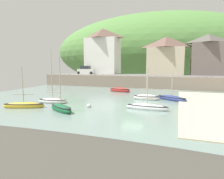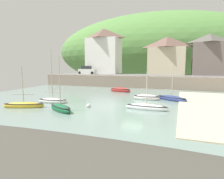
{
  "view_description": "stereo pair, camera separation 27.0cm",
  "coord_description": "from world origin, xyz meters",
  "px_view_note": "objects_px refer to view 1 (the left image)",
  "views": [
    {
      "loc": [
        4.89,
        -21.42,
        4.66
      ],
      "look_at": [
        -3.51,
        2.84,
        1.34
      ],
      "focal_mm": 31.04,
      "sensor_mm": 36.0,
      "label": 1
    },
    {
      "loc": [
        5.15,
        -21.33,
        4.66
      ],
      "look_at": [
        -3.51,
        2.84,
        1.34
      ],
      "focal_mm": 31.04,
      "sensor_mm": 36.0,
      "label": 2
    }
  ],
  "objects_px": {
    "sailboat_far_left": "(172,98)",
    "motorboat_with_cabin": "(61,108)",
    "sailboat_tall_mast": "(120,90)",
    "sailboat_white_hull": "(24,105)",
    "mooring_buoy": "(89,106)",
    "waterfront_building_centre": "(166,55)",
    "waterfront_building_left": "(103,51)",
    "fishing_boat_green": "(146,97)",
    "waterfront_building_right": "(208,54)",
    "parked_car_near_slipway": "(86,71)",
    "dinghy_open_wooden": "(53,101)",
    "rowboat_small_beached": "(147,107)"
  },
  "relations": [
    {
      "from": "sailboat_far_left",
      "to": "motorboat_with_cabin",
      "type": "relative_size",
      "value": 0.9
    },
    {
      "from": "sailboat_tall_mast",
      "to": "sailboat_far_left",
      "type": "distance_m",
      "value": 10.34
    },
    {
      "from": "sailboat_white_hull",
      "to": "mooring_buoy",
      "type": "bearing_deg",
      "value": 0.14
    },
    {
      "from": "waterfront_building_centre",
      "to": "motorboat_with_cabin",
      "type": "xyz_separation_m",
      "value": [
        -8.02,
        -30.3,
        -6.47
      ]
    },
    {
      "from": "waterfront_building_left",
      "to": "motorboat_with_cabin",
      "type": "xyz_separation_m",
      "value": [
        7.54,
        -30.3,
        -7.82
      ]
    },
    {
      "from": "waterfront_building_left",
      "to": "fishing_boat_green",
      "type": "height_order",
      "value": "waterfront_building_left"
    },
    {
      "from": "waterfront_building_left",
      "to": "waterfront_building_right",
      "type": "distance_m",
      "value": 24.3
    },
    {
      "from": "sailboat_far_left",
      "to": "fishing_boat_green",
      "type": "bearing_deg",
      "value": -140.61
    },
    {
      "from": "fishing_boat_green",
      "to": "parked_car_near_slipway",
      "type": "bearing_deg",
      "value": 131.86
    },
    {
      "from": "dinghy_open_wooden",
      "to": "parked_car_near_slipway",
      "type": "bearing_deg",
      "value": 99.44
    },
    {
      "from": "sailboat_tall_mast",
      "to": "sailboat_far_left",
      "type": "xyz_separation_m",
      "value": [
        8.76,
        -5.48,
        -0.02
      ]
    },
    {
      "from": "mooring_buoy",
      "to": "motorboat_with_cabin",
      "type": "bearing_deg",
      "value": -126.05
    },
    {
      "from": "dinghy_open_wooden",
      "to": "fishing_boat_green",
      "type": "height_order",
      "value": "dinghy_open_wooden"
    },
    {
      "from": "waterfront_building_centre",
      "to": "fishing_boat_green",
      "type": "xyz_separation_m",
      "value": [
        -0.93,
        -20.98,
        -6.49
      ]
    },
    {
      "from": "parked_car_near_slipway",
      "to": "dinghy_open_wooden",
      "type": "bearing_deg",
      "value": -74.93
    },
    {
      "from": "waterfront_building_left",
      "to": "waterfront_building_centre",
      "type": "distance_m",
      "value": 15.62
    },
    {
      "from": "sailboat_tall_mast",
      "to": "rowboat_small_beached",
      "type": "distance_m",
      "value": 13.57
    },
    {
      "from": "sailboat_tall_mast",
      "to": "parked_car_near_slipway",
      "type": "distance_m",
      "value": 15.87
    },
    {
      "from": "waterfront_building_left",
      "to": "dinghy_open_wooden",
      "type": "distance_m",
      "value": 28.34
    },
    {
      "from": "waterfront_building_centre",
      "to": "dinghy_open_wooden",
      "type": "distance_m",
      "value": 29.97
    },
    {
      "from": "dinghy_open_wooden",
      "to": "mooring_buoy",
      "type": "xyz_separation_m",
      "value": [
        5.32,
        -0.83,
        -0.13
      ]
    },
    {
      "from": "sailboat_far_left",
      "to": "parked_car_near_slipway",
      "type": "xyz_separation_m",
      "value": [
        -20.39,
        15.88,
        2.93
      ]
    },
    {
      "from": "mooring_buoy",
      "to": "waterfront_building_right",
      "type": "bearing_deg",
      "value": 61.82
    },
    {
      "from": "sailboat_far_left",
      "to": "rowboat_small_beached",
      "type": "relative_size",
      "value": 1.14
    },
    {
      "from": "waterfront_building_right",
      "to": "mooring_buoy",
      "type": "bearing_deg",
      "value": -118.18
    },
    {
      "from": "sailboat_white_hull",
      "to": "rowboat_small_beached",
      "type": "bearing_deg",
      "value": -5.57
    },
    {
      "from": "fishing_boat_green",
      "to": "motorboat_with_cabin",
      "type": "xyz_separation_m",
      "value": [
        -7.09,
        -9.32,
        0.02
      ]
    },
    {
      "from": "waterfront_building_right",
      "to": "dinghy_open_wooden",
      "type": "bearing_deg",
      "value": -126.86
    },
    {
      "from": "dinghy_open_wooden",
      "to": "fishing_boat_green",
      "type": "relative_size",
      "value": 1.62
    },
    {
      "from": "rowboat_small_beached",
      "to": "waterfront_building_right",
      "type": "bearing_deg",
      "value": 74.3
    },
    {
      "from": "waterfront_building_left",
      "to": "sailboat_far_left",
      "type": "bearing_deg",
      "value": -48.82
    },
    {
      "from": "waterfront_building_centre",
      "to": "dinghy_open_wooden",
      "type": "relative_size",
      "value": 1.31
    },
    {
      "from": "waterfront_building_right",
      "to": "sailboat_white_hull",
      "type": "relative_size",
      "value": 1.89
    },
    {
      "from": "rowboat_small_beached",
      "to": "mooring_buoy",
      "type": "distance_m",
      "value": 6.3
    },
    {
      "from": "sailboat_white_hull",
      "to": "rowboat_small_beached",
      "type": "height_order",
      "value": "sailboat_white_hull"
    },
    {
      "from": "sailboat_tall_mast",
      "to": "rowboat_small_beached",
      "type": "bearing_deg",
      "value": -51.89
    },
    {
      "from": "rowboat_small_beached",
      "to": "sailboat_white_hull",
      "type": "bearing_deg",
      "value": -162.62
    },
    {
      "from": "waterfront_building_right",
      "to": "waterfront_building_left",
      "type": "bearing_deg",
      "value": 180.0
    },
    {
      "from": "fishing_boat_green",
      "to": "dinghy_open_wooden",
      "type": "bearing_deg",
      "value": -154.98
    },
    {
      "from": "sailboat_white_hull",
      "to": "waterfront_building_right",
      "type": "bearing_deg",
      "value": 33.89
    },
    {
      "from": "fishing_boat_green",
      "to": "parked_car_near_slipway",
      "type": "xyz_separation_m",
      "value": [
        -17.19,
        16.48,
        2.91
      ]
    },
    {
      "from": "rowboat_small_beached",
      "to": "parked_car_near_slipway",
      "type": "bearing_deg",
      "value": 131.41
    },
    {
      "from": "waterfront_building_centre",
      "to": "parked_car_near_slipway",
      "type": "xyz_separation_m",
      "value": [
        -18.12,
        -4.5,
        -3.57
      ]
    },
    {
      "from": "dinghy_open_wooden",
      "to": "rowboat_small_beached",
      "type": "distance_m",
      "value": 11.54
    },
    {
      "from": "waterfront_building_left",
      "to": "mooring_buoy",
      "type": "height_order",
      "value": "waterfront_building_left"
    },
    {
      "from": "waterfront_building_left",
      "to": "sailboat_tall_mast",
      "type": "height_order",
      "value": "waterfront_building_left"
    },
    {
      "from": "waterfront_building_left",
      "to": "dinghy_open_wooden",
      "type": "relative_size",
      "value": 1.72
    },
    {
      "from": "motorboat_with_cabin",
      "to": "rowboat_small_beached",
      "type": "bearing_deg",
      "value": 52.74
    },
    {
      "from": "waterfront_building_right",
      "to": "mooring_buoy",
      "type": "distance_m",
      "value": 32.18
    },
    {
      "from": "waterfront_building_left",
      "to": "rowboat_small_beached",
      "type": "height_order",
      "value": "waterfront_building_left"
    }
  ]
}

